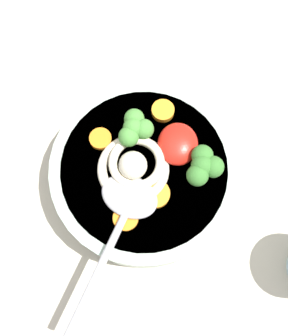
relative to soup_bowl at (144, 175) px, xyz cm
name	(u,v)px	position (x,y,z in cm)	size (l,w,h in cm)	color
table_slab	(116,197)	(-1.84, 3.38, -5.05)	(100.52, 100.52, 4.30)	#BCB29E
soup_bowl	(144,175)	(0.00, 0.00, 0.00)	(20.39, 20.39, 5.61)	#9EB2A3
noodle_pile	(134,166)	(-0.21, 1.02, 3.76)	(8.35, 8.19, 3.36)	beige
soup_spoon	(124,208)	(-4.65, 1.70, 3.51)	(17.32, 9.10, 1.60)	#B7B7BC
chili_sauce_dollop	(178,144)	(2.61, -3.37, 3.78)	(4.75, 4.28, 2.14)	red
broccoli_floret_beside_chili	(135,128)	(3.62, 1.23, 4.80)	(4.22, 3.63, 3.34)	#7A9E60
broccoli_floret_beside_noodles	(204,166)	(0.08, -6.05, 4.89)	(4.40, 3.79, 3.48)	#7A9E60
carrot_slice_left	(126,218)	(-5.55, 1.44, 2.97)	(2.62, 2.62, 0.52)	orange
carrot_slice_extra_a	(156,194)	(-2.79, -1.42, 3.07)	(2.99, 2.99, 0.72)	orange
carrot_slice_center	(163,111)	(6.58, -1.56, 3.10)	(2.50, 2.50, 0.79)	orange
carrot_slice_far	(101,139)	(2.81, 4.94, 3.03)	(2.39, 2.39, 0.63)	orange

